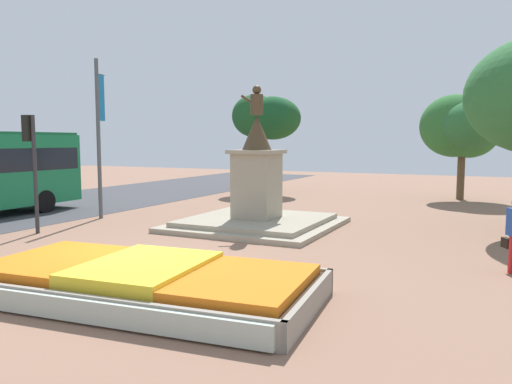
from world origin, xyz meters
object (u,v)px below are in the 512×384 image
statue_monument (257,200)px  banner_pole (99,135)px  traffic_light_mid_block (31,151)px  flower_planter (142,282)px

statue_monument → banner_pole: banner_pole is taller
statue_monument → traffic_light_mid_block: statue_monument is taller
flower_planter → banner_pole: 10.47m
flower_planter → traffic_light_mid_block: size_ratio=1.82×
traffic_light_mid_block → banner_pole: size_ratio=0.63×
flower_planter → statue_monument: size_ratio=1.32×
flower_planter → traffic_light_mid_block: traffic_light_mid_block is taller
flower_planter → statue_monument: (-1.39, 7.70, 0.61)m
statue_monument → traffic_light_mid_block: 7.18m
statue_monument → banner_pole: size_ratio=0.87×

